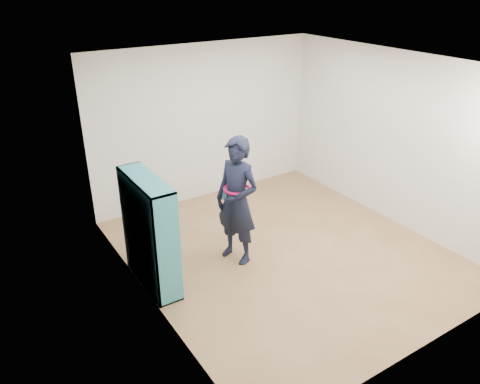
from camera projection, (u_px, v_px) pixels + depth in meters
floor at (285, 252)px, 6.61m from camera, size 4.50×4.50×0.00m
ceiling at (294, 64)px, 5.49m from camera, size 4.50×4.50×0.00m
wall_left at (144, 204)px, 5.07m from camera, size 0.02×4.50×2.60m
wall_right at (394, 139)px, 7.02m from camera, size 0.02×4.50×2.60m
wall_back at (205, 123)px, 7.76m from camera, size 4.00×0.02×2.60m
wall_front at (439, 244)px, 4.34m from camera, size 4.00×0.02×2.60m
bookshelf at (148, 235)px, 5.67m from camera, size 0.31×1.08×1.44m
person at (237, 201)px, 6.10m from camera, size 0.60×0.74×1.75m
smartphone at (225, 196)px, 5.98m from camera, size 0.04×0.09×0.14m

